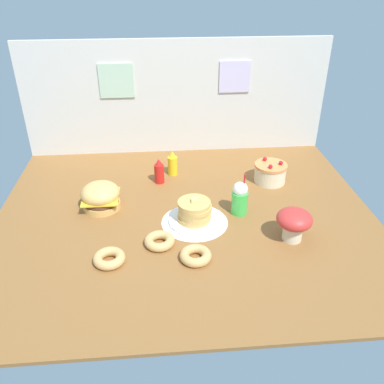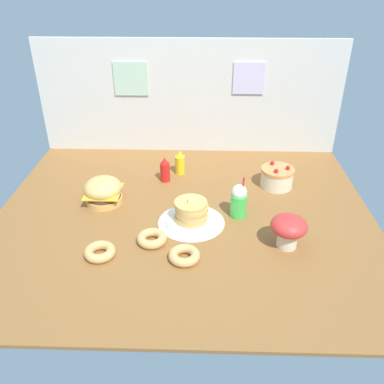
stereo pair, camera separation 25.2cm
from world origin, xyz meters
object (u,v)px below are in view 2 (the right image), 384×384
object	(u,v)px
donut_chocolate	(152,238)
donut_vanilla	(184,255)
cream_soda_cup	(239,201)
layer_cake	(277,177)
pancake_stack	(191,213)
ketchup_bottle	(165,170)
mustard_bottle	(180,163)
donut_pink_glaze	(100,252)
burger	(103,191)
mushroom_stool	(289,228)

from	to	relation	value
donut_chocolate	donut_vanilla	distance (m)	0.23
cream_soda_cup	donut_chocolate	size ratio (longest dim) A/B	1.61
layer_cake	pancake_stack	bearing A→B (deg)	-141.35
ketchup_bottle	mustard_bottle	size ratio (longest dim) A/B	1.00
pancake_stack	mustard_bottle	size ratio (longest dim) A/B	1.70
cream_soda_cup	donut_pink_glaze	world-z (taller)	cream_soda_cup
burger	donut_pink_glaze	xyz separation A→B (m)	(0.10, -0.54, -0.06)
ketchup_bottle	cream_soda_cup	distance (m)	0.65
layer_cake	cream_soda_cup	world-z (taller)	cream_soda_cup
layer_cake	donut_vanilla	bearing A→B (deg)	-126.80
donut_pink_glaze	donut_chocolate	xyz separation A→B (m)	(0.26, 0.13, 0.00)
ketchup_bottle	donut_chocolate	bearing A→B (deg)	-90.94
burger	ketchup_bottle	xyz separation A→B (m)	(0.37, 0.30, 0.00)
donut_chocolate	layer_cake	bearing A→B (deg)	40.01
burger	ketchup_bottle	distance (m)	0.48
burger	donut_pink_glaze	distance (m)	0.55
cream_soda_cup	donut_vanilla	size ratio (longest dim) A/B	1.61
ketchup_bottle	mushroom_stool	size ratio (longest dim) A/B	0.91
pancake_stack	cream_soda_cup	xyz separation A→B (m)	(0.28, 0.08, 0.04)
layer_cake	donut_vanilla	world-z (taller)	layer_cake
donut_pink_glaze	mushroom_stool	size ratio (longest dim) A/B	0.85
burger	donut_pink_glaze	bearing A→B (deg)	-80.00
layer_cake	cream_soda_cup	size ratio (longest dim) A/B	0.83
donut_chocolate	donut_vanilla	xyz separation A→B (m)	(0.19, -0.14, 0.00)
burger	pancake_stack	distance (m)	0.61
cream_soda_cup	donut_vanilla	world-z (taller)	cream_soda_cup
cream_soda_cup	donut_chocolate	world-z (taller)	cream_soda_cup
burger	cream_soda_cup	world-z (taller)	cream_soda_cup
pancake_stack	donut_chocolate	size ratio (longest dim) A/B	1.83
donut_pink_glaze	mushroom_stool	xyz separation A→B (m)	(1.01, 0.11, 0.09)
donut_chocolate	cream_soda_cup	bearing A→B (deg)	29.60
donut_chocolate	donut_pink_glaze	bearing A→B (deg)	-154.47
pancake_stack	cream_soda_cup	bearing A→B (deg)	15.89
mushroom_stool	donut_vanilla	bearing A→B (deg)	-166.79
pancake_stack	mustard_bottle	xyz separation A→B (m)	(-0.10, 0.63, 0.02)
ketchup_bottle	donut_vanilla	size ratio (longest dim) A/B	1.08
cream_soda_cup	mushroom_stool	size ratio (longest dim) A/B	1.36
layer_cake	donut_pink_glaze	size ratio (longest dim) A/B	1.34
donut_chocolate	donut_vanilla	size ratio (longest dim) A/B	1.00
mustard_bottle	ketchup_bottle	bearing A→B (deg)	-130.96
layer_cake	donut_chocolate	distance (m)	1.03
ketchup_bottle	donut_vanilla	distance (m)	0.88
burger	pancake_stack	size ratio (longest dim) A/B	0.78
donut_chocolate	mushroom_stool	distance (m)	0.75
burger	cream_soda_cup	size ratio (longest dim) A/B	0.88
ketchup_bottle	burger	bearing A→B (deg)	-140.84
mustard_bottle	donut_pink_glaze	bearing A→B (deg)	-111.32
mushroom_stool	cream_soda_cup	bearing A→B (deg)	130.03
burger	cream_soda_cup	xyz separation A→B (m)	(0.86, -0.13, 0.02)
mushroom_stool	burger	bearing A→B (deg)	158.83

